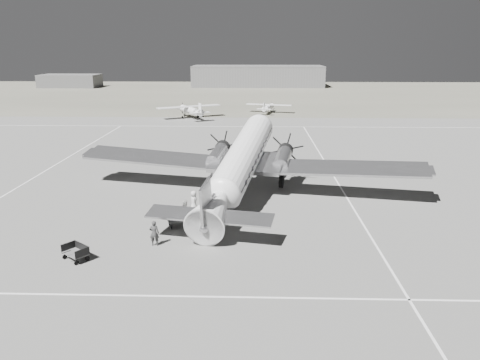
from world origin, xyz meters
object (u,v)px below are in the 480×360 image
Objects in this scene: light_plane_left at (190,111)px; ramp_agent at (186,210)px; dc3_airliner at (241,164)px; baggage_cart_near at (180,219)px; hangar_main at (258,76)px; light_plane_right at (268,108)px; ground_crew at (154,233)px; baggage_cart_far at (76,253)px; passenger at (194,201)px; shed_secondary at (70,81)px.

light_plane_left reaches higher than ramp_agent.
dc3_airliner is 16.58× the size of baggage_cart_near.
hangar_main is 27.02× the size of ramp_agent.
dc3_airliner is 54.02m from light_plane_right.
hangar_main reaches higher than ground_crew.
dc3_airliner is 20.30× the size of ramp_agent.
ground_crew is at bearing -93.39° from hangar_main.
baggage_cart_far is 0.98× the size of passenger.
baggage_cart_far is 4.97m from ground_crew.
passenger is at bearing -124.37° from dc3_airliner.
hangar_main is at bearing 100.22° from dc3_airliner.
light_plane_left is 52.06m from ramp_agent.
ground_crew is at bearing 65.79° from baggage_cart_far.
hangar_main is 121.11m from passenger.
dc3_airliner is 47.46m from light_plane_left.
ground_crew reaches higher than baggage_cart_far.
ground_crew is at bearing -106.68° from dc3_airliner.
ground_crew is (-5.37, -10.10, -2.14)m from dc3_airliner.
baggage_cart_near is at bearing -65.77° from shed_secondary.
shed_secondary is 126.43m from dc3_airliner.
baggage_cart_far is at bearing -95.25° from hangar_main.
shed_secondary is at bearing -175.24° from hangar_main.
ground_crew is at bearing -66.83° from shed_secondary.
baggage_cart_near is at bearing -113.64° from ground_crew.
dc3_airliner reaches higher than ramp_agent.
dc3_airliner is 16.00m from baggage_cart_far.
baggage_cart_far is at bearing -86.48° from light_plane_right.
baggage_cart_far is 0.97× the size of ground_crew.
hangar_main is 4.59× the size of light_plane_right.
hangar_main is 3.50× the size of light_plane_left.
ramp_agent is (-7.88, -59.24, -0.17)m from light_plane_right.
ground_crew is (-1.14, -3.47, 0.32)m from baggage_cart_near.
hangar_main is 24.36× the size of ground_crew.
baggage_cart_near is at bearing -112.74° from light_plane_left.
baggage_cart_near is 8.00m from baggage_cart_far.
ramp_agent is at bearing -112.30° from light_plane_left.
dc3_airliner is 18.46× the size of passenger.
passenger is (-7.50, -57.36, -0.09)m from light_plane_right.
light_plane_left is (-12.64, -71.17, -2.06)m from hangar_main.
hangar_main is 72.32m from light_plane_left.
dc3_airliner reaches higher than shed_secondary.
light_plane_left is at bearing 128.51° from baggage_cart_far.
shed_secondary is at bearing 14.79° from passenger.
light_plane_right is 64.62m from ground_crew.
ramp_agent is (0.25, 1.24, 0.24)m from baggage_cart_near.
light_plane_right is at bearing 97.15° from dc3_airliner.
hangar_main is 124.27m from baggage_cart_near.
baggage_cart_near is at bearing -82.49° from light_plane_right.
dc3_airliner is at bearing -62.79° from shed_secondary.
baggage_cart_far is (-11.94, -129.86, -2.83)m from hangar_main.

